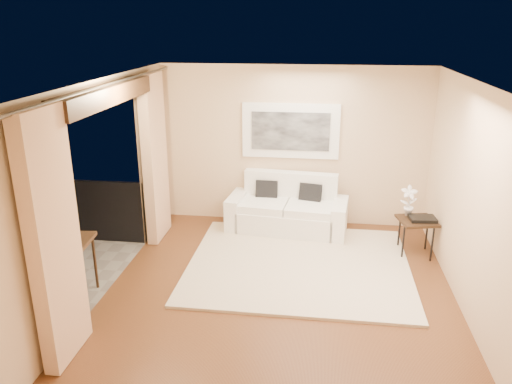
% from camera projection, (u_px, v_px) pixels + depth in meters
% --- Properties ---
extents(floor, '(5.00, 5.00, 0.00)m').
position_uv_depth(floor, '(279.00, 292.00, 6.52)').
color(floor, brown).
rests_on(floor, ground).
extents(room_shell, '(5.00, 6.40, 5.00)m').
position_uv_depth(room_shell, '(105.00, 95.00, 5.96)').
color(room_shell, white).
rests_on(room_shell, ground).
extents(balcony, '(1.81, 2.60, 1.17)m').
position_uv_depth(balcony, '(41.00, 265.00, 6.87)').
color(balcony, '#605B56').
rests_on(balcony, ground).
extents(curtains, '(0.16, 4.80, 2.64)m').
position_uv_depth(curtains, '(116.00, 189.00, 6.35)').
color(curtains, '#DCAD87').
rests_on(curtains, ground).
extents(artwork, '(1.62, 0.07, 0.92)m').
position_uv_depth(artwork, '(291.00, 131.00, 8.31)').
color(artwork, white).
rests_on(artwork, room_shell).
extents(rug, '(3.16, 2.76, 0.04)m').
position_uv_depth(rug, '(299.00, 264.00, 7.22)').
color(rug, beige).
rests_on(rug, floor).
extents(sofa, '(2.03, 1.04, 0.94)m').
position_uv_depth(sofa, '(288.00, 211.00, 8.38)').
color(sofa, white).
rests_on(sofa, floor).
extents(side_table, '(0.61, 0.61, 0.56)m').
position_uv_depth(side_table, '(417.00, 223.00, 7.43)').
color(side_table, black).
rests_on(side_table, floor).
extents(tray, '(0.40, 0.31, 0.05)m').
position_uv_depth(tray, '(423.00, 219.00, 7.38)').
color(tray, black).
rests_on(tray, side_table).
extents(orchid, '(0.25, 0.17, 0.47)m').
position_uv_depth(orchid, '(409.00, 201.00, 7.50)').
color(orchid, white).
rests_on(orchid, side_table).
extents(bistro_table, '(0.72, 0.72, 0.78)m').
position_uv_depth(bistro_table, '(63.00, 247.00, 6.20)').
color(bistro_table, black).
rests_on(bistro_table, balcony).
extents(balcony_chair_far, '(0.51, 0.51, 0.97)m').
position_uv_depth(balcony_chair_far, '(16.00, 236.00, 6.86)').
color(balcony_chair_far, black).
rests_on(balcony_chair_far, balcony).
extents(balcony_chair_near, '(0.46, 0.46, 1.04)m').
position_uv_depth(balcony_chair_near, '(42.00, 244.00, 6.51)').
color(balcony_chair_near, black).
rests_on(balcony_chair_near, balcony).
extents(ice_bucket, '(0.18, 0.18, 0.20)m').
position_uv_depth(ice_bucket, '(54.00, 231.00, 6.22)').
color(ice_bucket, silver).
rests_on(ice_bucket, bistro_table).
extents(candle, '(0.06, 0.06, 0.07)m').
position_uv_depth(candle, '(66.00, 236.00, 6.25)').
color(candle, red).
rests_on(candle, bistro_table).
extents(vase, '(0.04, 0.04, 0.18)m').
position_uv_depth(vase, '(51.00, 239.00, 6.02)').
color(vase, silver).
rests_on(vase, bistro_table).
extents(glass_a, '(0.06, 0.06, 0.12)m').
position_uv_depth(glass_a, '(66.00, 238.00, 6.11)').
color(glass_a, silver).
rests_on(glass_a, bistro_table).
extents(glass_b, '(0.06, 0.06, 0.12)m').
position_uv_depth(glass_b, '(72.00, 237.00, 6.13)').
color(glass_b, white).
rests_on(glass_b, bistro_table).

